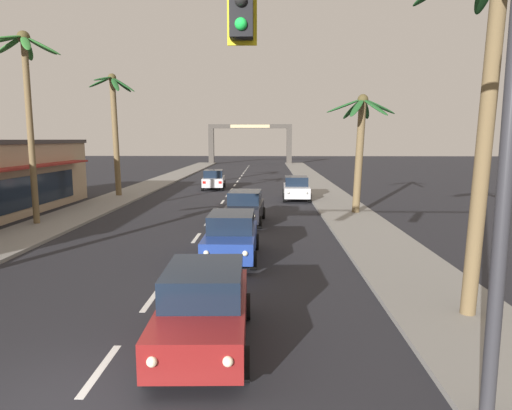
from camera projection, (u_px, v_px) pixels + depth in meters
The scene contains 15 objects.
ground_plane at pixel (71, 409), 7.34m from camera, with size 220.00×220.00×0.00m, color #232328.
sidewalk_right at pixel (345, 211), 26.90m from camera, with size 3.20×110.00×0.14m, color gray.
sidewalk_left at pixel (87, 210), 27.32m from camera, with size 3.20×110.00×0.14m, color gray.
lane_markings at pixel (221, 213), 26.69m from camera, with size 4.28×86.82×0.01m.
traffic_signal_mast at pixel (257, 61), 6.30m from camera, with size 11.41×0.41×7.54m.
sedan_lead_at_stop_bar at pixel (204, 306), 9.52m from camera, with size 2.07×4.50×1.68m.
sedan_third_in_queue at pixel (231, 236), 16.48m from camera, with size 1.95×4.45×1.68m.
sedan_fifth_in_queue at pixel (245, 207), 23.44m from camera, with size 2.11×4.51×1.68m.
sedan_oncoming_far at pixel (214, 179), 39.55m from camera, with size 2.14×4.52×1.68m.
sedan_parked_nearest_kerb at pixel (296, 188), 32.53m from camera, with size 2.01×4.48×1.68m.
palm_left_second at pixel (27, 87), 21.86m from camera, with size 3.37×3.35×9.47m.
palm_left_third at pixel (114, 118), 33.37m from camera, with size 3.80×3.97×9.09m.
palm_right_nearest at pixel (495, 39), 10.07m from camera, with size 4.55×4.51×8.96m.
palm_right_second at pixel (361, 135), 25.60m from camera, with size 4.09×3.66×6.85m.
town_gateway_arch at pixel (250, 138), 78.55m from camera, with size 14.52×0.90×6.89m.
Camera 1 is at (3.19, -6.69, 4.35)m, focal length 31.68 mm.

